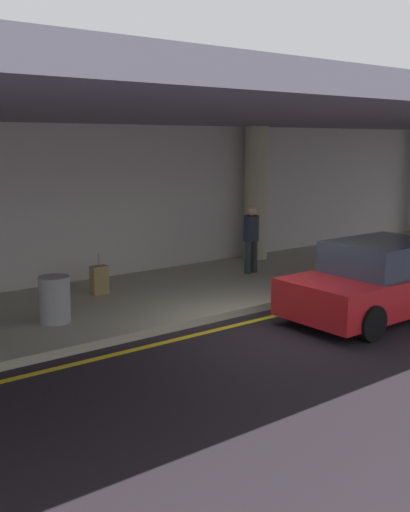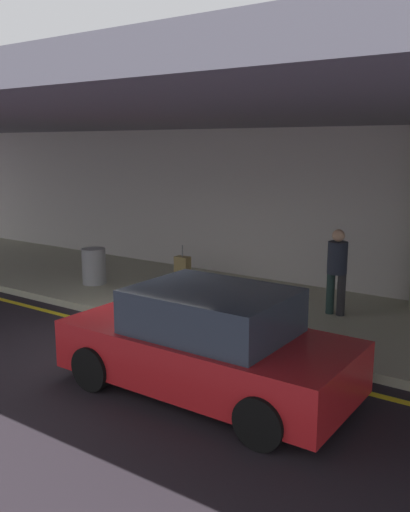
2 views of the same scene
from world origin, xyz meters
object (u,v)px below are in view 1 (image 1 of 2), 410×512
at_px(support_column_far_left, 256,194).
at_px(suitcase_upright_primary, 99,280).
at_px(car_red, 380,281).
at_px(trash_bin_steel, 55,299).
at_px(traveler_with_luggage, 251,235).

distance_m(support_column_far_left, suitcase_upright_primary, 5.71).
bearing_deg(car_red, trash_bin_steel, -33.00).
height_order(support_column_far_left, car_red, support_column_far_left).
xyz_separation_m(car_red, traveler_with_luggage, (0.24, 4.03, 0.40)).
height_order(suitcase_upright_primary, trash_bin_steel, suitcase_upright_primary).
xyz_separation_m(support_column_far_left, car_red, (-1.63, -5.38, -1.26)).
xyz_separation_m(car_red, trash_bin_steel, (-5.41, 3.08, -0.14)).
bearing_deg(support_column_far_left, car_red, -106.84).
height_order(car_red, suitcase_upright_primary, car_red).
relative_size(car_red, traveler_with_luggage, 2.44).
relative_size(support_column_far_left, traveler_with_luggage, 2.17).
bearing_deg(suitcase_upright_primary, support_column_far_left, -8.22).
relative_size(traveler_with_luggage, suitcase_upright_primary, 1.87).
bearing_deg(trash_bin_steel, support_column_far_left, 18.14).
xyz_separation_m(traveler_with_luggage, suitcase_upright_primary, (-4.04, 0.39, -0.65)).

